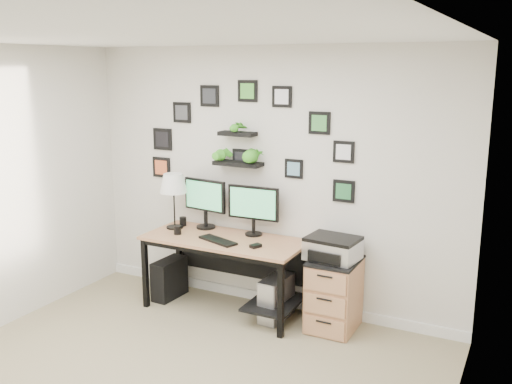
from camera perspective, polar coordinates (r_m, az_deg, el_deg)
The scene contains 14 objects.
room at distance 6.02m, azimuth 1.19°, elevation -10.51°, with size 4.00×4.00×4.00m.
desk at distance 5.67m, azimuth -2.70°, elevation -5.78°, with size 1.60×0.70×0.75m.
monitor_left at distance 5.90m, azimuth -5.13°, elevation -0.79°, with size 0.51×0.22×0.52m.
monitor_right at distance 5.63m, azimuth -0.27°, elevation -1.44°, with size 0.54×0.18×0.50m.
keyboard at distance 5.51m, azimuth -3.84°, elevation -4.86°, with size 0.43×0.14×0.02m, color black.
mouse at distance 5.33m, azimuth -0.04°, elevation -5.41°, with size 0.07×0.10×0.03m, color black.
table_lamp at distance 5.90m, azimuth -8.25°, elevation 0.74°, with size 0.28×0.28×0.58m.
mug at distance 5.78m, azimuth -7.85°, elevation -3.80°, with size 0.08×0.08×0.09m, color black.
pen_cup at distance 6.07m, azimuth -7.32°, elevation -2.93°, with size 0.07×0.07×0.09m, color black.
pc_tower_black at distance 6.16m, azimuth -8.65°, elevation -8.55°, with size 0.18×0.41×0.41m, color black.
pc_tower_grey at distance 5.59m, azimuth 2.03°, elevation -10.58°, with size 0.22×0.44×0.42m.
file_cabinet at distance 5.41m, azimuth 7.79°, elevation -10.11°, with size 0.43×0.53×0.67m.
printer at distance 5.28m, azimuth 7.68°, elevation -5.59°, with size 0.49×0.41×0.21m.
wall_decor at distance 5.67m, azimuth -1.53°, elevation 5.05°, with size 2.29×0.18×1.11m.
Camera 1 is at (2.39, -3.01, 2.41)m, focal length 40.00 mm.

